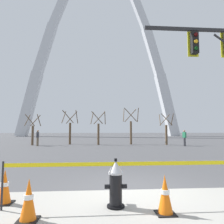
{
  "coord_description": "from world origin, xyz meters",
  "views": [
    {
      "loc": [
        -0.98,
        -5.74,
        1.58
      ],
      "look_at": [
        -0.17,
        5.0,
        2.5
      ],
      "focal_mm": 34.08,
      "sensor_mm": 36.0,
      "label": 1
    }
  ],
  "objects_px": {
    "traffic_cone_by_hydrant": "(165,195)",
    "traffic_cone_curb_edge": "(5,187)",
    "traffic_cone_mid_sidewalk": "(29,200)",
    "pedestrian_standing_center": "(184,138)",
    "pedestrian_walking_left": "(38,138)",
    "fire_hydrant": "(116,184)",
    "monument_arch": "(100,55)"
  },
  "relations": [
    {
      "from": "fire_hydrant",
      "to": "traffic_cone_by_hydrant",
      "type": "distance_m",
      "value": 1.0
    },
    {
      "from": "fire_hydrant",
      "to": "pedestrian_walking_left",
      "type": "distance_m",
      "value": 18.6
    },
    {
      "from": "traffic_cone_curb_edge",
      "to": "pedestrian_standing_center",
      "type": "height_order",
      "value": "pedestrian_standing_center"
    },
    {
      "from": "traffic_cone_curb_edge",
      "to": "pedestrian_walking_left",
      "type": "bearing_deg",
      "value": 102.79
    },
    {
      "from": "pedestrian_standing_center",
      "to": "traffic_cone_by_hydrant",
      "type": "bearing_deg",
      "value": -114.25
    },
    {
      "from": "traffic_cone_curb_edge",
      "to": "traffic_cone_by_hydrant",
      "type": "bearing_deg",
      "value": -13.89
    },
    {
      "from": "fire_hydrant",
      "to": "traffic_cone_mid_sidewalk",
      "type": "xyz_separation_m",
      "value": [
        -1.58,
        -0.54,
        -0.11
      ]
    },
    {
      "from": "pedestrian_walking_left",
      "to": "pedestrian_standing_center",
      "type": "height_order",
      "value": "same"
    },
    {
      "from": "fire_hydrant",
      "to": "traffic_cone_curb_edge",
      "type": "height_order",
      "value": "fire_hydrant"
    },
    {
      "from": "traffic_cone_by_hydrant",
      "to": "pedestrian_standing_center",
      "type": "height_order",
      "value": "pedestrian_standing_center"
    },
    {
      "from": "traffic_cone_mid_sidewalk",
      "to": "fire_hydrant",
      "type": "bearing_deg",
      "value": 19.01
    },
    {
      "from": "fire_hydrant",
      "to": "pedestrian_walking_left",
      "type": "xyz_separation_m",
      "value": [
        -6.26,
        17.51,
        0.35
      ]
    },
    {
      "from": "traffic_cone_by_hydrant",
      "to": "pedestrian_walking_left",
      "type": "bearing_deg",
      "value": 111.74
    },
    {
      "from": "monument_arch",
      "to": "pedestrian_standing_center",
      "type": "height_order",
      "value": "monument_arch"
    },
    {
      "from": "traffic_cone_by_hydrant",
      "to": "traffic_cone_mid_sidewalk",
      "type": "xyz_separation_m",
      "value": [
        -2.48,
        -0.12,
        0.0
      ]
    },
    {
      "from": "traffic_cone_by_hydrant",
      "to": "traffic_cone_curb_edge",
      "type": "distance_m",
      "value": 3.36
    },
    {
      "from": "fire_hydrant",
      "to": "traffic_cone_mid_sidewalk",
      "type": "bearing_deg",
      "value": -160.99
    },
    {
      "from": "pedestrian_walking_left",
      "to": "traffic_cone_mid_sidewalk",
      "type": "bearing_deg",
      "value": -75.48
    },
    {
      "from": "traffic_cone_by_hydrant",
      "to": "pedestrian_standing_center",
      "type": "distance_m",
      "value": 18.26
    },
    {
      "from": "traffic_cone_by_hydrant",
      "to": "monument_arch",
      "type": "distance_m",
      "value": 56.26
    },
    {
      "from": "traffic_cone_mid_sidewalk",
      "to": "pedestrian_standing_center",
      "type": "xyz_separation_m",
      "value": [
        9.97,
        16.76,
        0.46
      ]
    },
    {
      "from": "traffic_cone_by_hydrant",
      "to": "fire_hydrant",
      "type": "bearing_deg",
      "value": 154.48
    },
    {
      "from": "pedestrian_walking_left",
      "to": "fire_hydrant",
      "type": "bearing_deg",
      "value": -70.34
    },
    {
      "from": "traffic_cone_by_hydrant",
      "to": "traffic_cone_curb_edge",
      "type": "bearing_deg",
      "value": 166.11
    },
    {
      "from": "fire_hydrant",
      "to": "monument_arch",
      "type": "xyz_separation_m",
      "value": [
        0.57,
        51.55,
        21.42
      ]
    },
    {
      "from": "traffic_cone_curb_edge",
      "to": "monument_arch",
      "type": "distance_m",
      "value": 55.6
    },
    {
      "from": "fire_hydrant",
      "to": "pedestrian_walking_left",
      "type": "height_order",
      "value": "pedestrian_walking_left"
    },
    {
      "from": "traffic_cone_by_hydrant",
      "to": "monument_arch",
      "type": "xyz_separation_m",
      "value": [
        -0.33,
        51.98,
        21.53
      ]
    },
    {
      "from": "traffic_cone_mid_sidewalk",
      "to": "pedestrian_walking_left",
      "type": "height_order",
      "value": "pedestrian_walking_left"
    },
    {
      "from": "traffic_cone_mid_sidewalk",
      "to": "traffic_cone_curb_edge",
      "type": "xyz_separation_m",
      "value": [
        -0.79,
        0.92,
        0.0
      ]
    },
    {
      "from": "pedestrian_standing_center",
      "to": "traffic_cone_curb_edge",
      "type": "bearing_deg",
      "value": -124.2
    },
    {
      "from": "fire_hydrant",
      "to": "monument_arch",
      "type": "relative_size",
      "value": 0.02
    }
  ]
}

